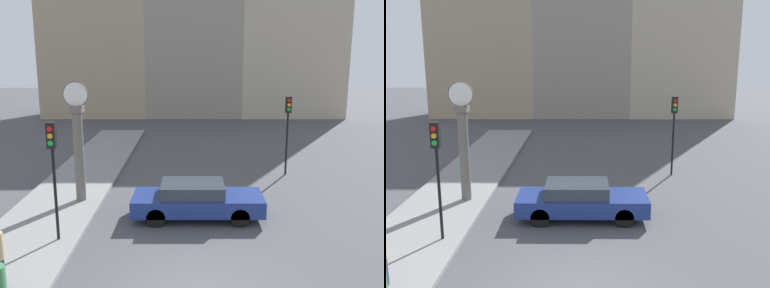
% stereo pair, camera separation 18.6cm
% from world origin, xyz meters
% --- Properties ---
extents(sidewalk_corner, '(3.11, 23.50, 0.13)m').
position_xyz_m(sidewalk_corner, '(-5.11, 9.75, 0.07)').
color(sidewalk_corner, gray).
rests_on(sidewalk_corner, ground_plane).
extents(building_row, '(26.34, 5.00, 18.90)m').
position_xyz_m(building_row, '(0.79, 29.92, 8.67)').
color(building_row, tan).
rests_on(building_row, ground_plane).
extents(sedan_car, '(4.51, 1.76, 1.29)m').
position_xyz_m(sedan_car, '(0.06, 5.12, 0.67)').
color(sedan_car, navy).
rests_on(sedan_car, ground_plane).
extents(traffic_light_near, '(0.26, 0.24, 3.60)m').
position_xyz_m(traffic_light_near, '(-4.16, 3.08, 2.72)').
color(traffic_light_near, black).
rests_on(traffic_light_near, sidewalk_corner).
extents(traffic_light_far, '(0.26, 0.24, 3.72)m').
position_xyz_m(traffic_light_far, '(4.33, 10.52, 2.66)').
color(traffic_light_far, black).
rests_on(traffic_light_far, ground_plane).
extents(street_clock, '(0.94, 0.48, 4.52)m').
position_xyz_m(street_clock, '(-4.36, 6.64, 2.29)').
color(street_clock, '#666056').
rests_on(street_clock, sidewalk_corner).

